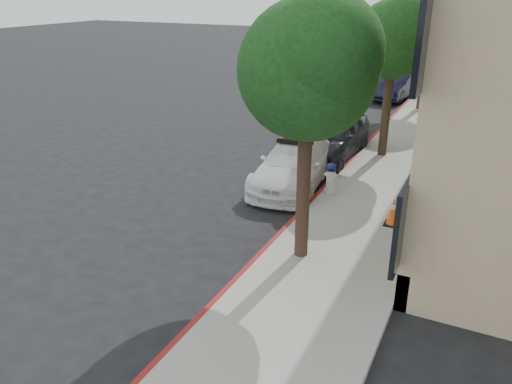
{
  "coord_description": "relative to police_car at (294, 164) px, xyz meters",
  "views": [
    {
      "loc": [
        6.34,
        -11.34,
        5.8
      ],
      "look_at": [
        1.28,
        -1.0,
        1.0
      ],
      "focal_mm": 35.0,
      "sensor_mm": 36.0,
      "label": 1
    }
  ],
  "objects": [
    {
      "name": "ground",
      "position": [
        -1.01,
        -2.26,
        -0.67
      ],
      "size": [
        120.0,
        120.0,
        0.0
      ],
      "primitive_type": "plane",
      "color": "black",
      "rests_on": "ground"
    },
    {
      "name": "sidewalk",
      "position": [
        2.59,
        7.74,
        -0.6
      ],
      "size": [
        3.2,
        50.0,
        0.15
      ],
      "primitive_type": "cube",
      "color": "gray",
      "rests_on": "ground"
    },
    {
      "name": "curb_strip",
      "position": [
        1.05,
        7.74,
        -0.6
      ],
      "size": [
        0.12,
        50.0,
        0.15
      ],
      "primitive_type": "cube",
      "color": "maroon",
      "rests_on": "ground"
    },
    {
      "name": "tree_near",
      "position": [
        1.92,
        -4.28,
        3.6
      ],
      "size": [
        2.92,
        2.82,
        5.62
      ],
      "color": "black",
      "rests_on": "sidewalk"
    },
    {
      "name": "tree_mid",
      "position": [
        1.92,
        3.72,
        3.49
      ],
      "size": [
        2.77,
        2.64,
        5.43
      ],
      "color": "black",
      "rests_on": "sidewalk"
    },
    {
      "name": "tree_far",
      "position": [
        1.92,
        11.72,
        3.71
      ],
      "size": [
        3.1,
        3.0,
        5.81
      ],
      "color": "black",
      "rests_on": "sidewalk"
    },
    {
      "name": "police_car",
      "position": [
        0.0,
        0.0,
        0.0
      ],
      "size": [
        2.27,
        4.77,
        1.49
      ],
      "rotation": [
        0.0,
        0.0,
        0.09
      ],
      "color": "white",
      "rests_on": "ground"
    },
    {
      "name": "parked_car_mid",
      "position": [
        0.19,
        2.97,
        0.13
      ],
      "size": [
        1.99,
        4.77,
        1.61
      ],
      "primitive_type": "imported",
      "rotation": [
        0.0,
        0.0,
        -0.02
      ],
      "color": "#202228",
      "rests_on": "ground"
    },
    {
      "name": "parked_car_far",
      "position": [
        0.19,
        14.35,
        0.05
      ],
      "size": [
        2.0,
        4.54,
        1.45
      ],
      "primitive_type": "imported",
      "rotation": [
        0.0,
        0.0,
        -0.11
      ],
      "color": "black",
      "rests_on": "ground"
    },
    {
      "name": "fire_hydrant",
      "position": [
        1.34,
        -0.5,
        -0.09
      ],
      "size": [
        0.37,
        0.35,
        0.9
      ],
      "rotation": [
        0.0,
        0.0,
        0.03
      ],
      "color": "silver",
      "rests_on": "sidewalk"
    },
    {
      "name": "traffic_cone",
      "position": [
        3.43,
        -1.85,
        -0.16
      ],
      "size": [
        0.39,
        0.39,
        0.74
      ],
      "rotation": [
        0.0,
        0.0,
        0.02
      ],
      "color": "black",
      "rests_on": "sidewalk"
    }
  ]
}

